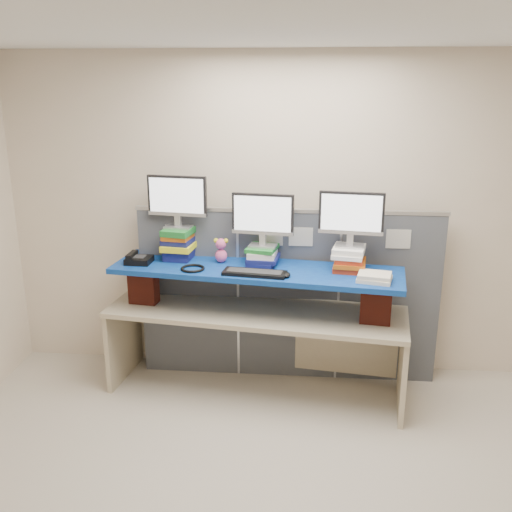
# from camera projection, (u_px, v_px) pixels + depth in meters

# --- Properties ---
(room) EXTENTS (5.00, 4.00, 2.80)m
(room) POSITION_uv_depth(u_px,v_px,m) (278.00, 303.00, 3.06)
(room) COLOR beige
(room) RESTS_ON ground
(cubicle_partition) EXTENTS (2.60, 0.06, 1.53)m
(cubicle_partition) POSITION_uv_depth(u_px,v_px,m) (288.00, 295.00, 4.94)
(cubicle_partition) COLOR #444951
(cubicle_partition) RESTS_ON ground
(desk) EXTENTS (2.52, 1.03, 0.74)m
(desk) POSITION_uv_depth(u_px,v_px,m) (256.00, 326.00, 4.73)
(desk) COLOR #B9AB8D
(desk) RESTS_ON ground
(brick_pier_left) EXTENTS (0.25, 0.16, 0.32)m
(brick_pier_left) POSITION_uv_depth(u_px,v_px,m) (144.00, 285.00, 4.79)
(brick_pier_left) COLOR maroon
(brick_pier_left) RESTS_ON desk
(brick_pier_right) EXTENTS (0.25, 0.16, 0.32)m
(brick_pier_right) POSITION_uv_depth(u_px,v_px,m) (376.00, 303.00, 4.39)
(brick_pier_right) COLOR maroon
(brick_pier_right) RESTS_ON desk
(blue_board) EXTENTS (2.39, 0.88, 0.04)m
(blue_board) POSITION_uv_depth(u_px,v_px,m) (256.00, 270.00, 4.58)
(blue_board) COLOR navy
(blue_board) RESTS_ON brick_pier_left
(book_stack_left) EXTENTS (0.28, 0.34, 0.26)m
(book_stack_left) POSITION_uv_depth(u_px,v_px,m) (180.00, 243.00, 4.79)
(book_stack_left) COLOR navy
(book_stack_left) RESTS_ON blue_board
(book_stack_center) EXTENTS (0.28, 0.33, 0.15)m
(book_stack_center) POSITION_uv_depth(u_px,v_px,m) (263.00, 255.00, 4.66)
(book_stack_center) COLOR navy
(book_stack_center) RESTS_ON blue_board
(book_stack_right) EXTENTS (0.30, 0.32, 0.19)m
(book_stack_right) POSITION_uv_depth(u_px,v_px,m) (349.00, 258.00, 4.51)
(book_stack_right) COLOR #AE2D13
(book_stack_right) RESTS_ON blue_board
(monitor_left) EXTENTS (0.50, 0.17, 0.44)m
(monitor_left) POSITION_uv_depth(u_px,v_px,m) (177.00, 199.00, 4.68)
(monitor_left) COLOR #ACABB1
(monitor_left) RESTS_ON book_stack_left
(monitor_center) EXTENTS (0.50, 0.17, 0.44)m
(monitor_center) POSITION_uv_depth(u_px,v_px,m) (263.00, 217.00, 4.57)
(monitor_center) COLOR #ACABB1
(monitor_center) RESTS_ON book_stack_center
(monitor_right) EXTENTS (0.50, 0.17, 0.44)m
(monitor_right) POSITION_uv_depth(u_px,v_px,m) (351.00, 216.00, 4.41)
(monitor_right) COLOR #ACABB1
(monitor_right) RESTS_ON book_stack_right
(keyboard) EXTENTS (0.51, 0.23, 0.03)m
(keyboard) POSITION_uv_depth(u_px,v_px,m) (255.00, 273.00, 4.41)
(keyboard) COLOR black
(keyboard) RESTS_ON blue_board
(mouse) EXTENTS (0.08, 0.12, 0.03)m
(mouse) POSITION_uv_depth(u_px,v_px,m) (287.00, 275.00, 4.36)
(mouse) COLOR black
(mouse) RESTS_ON blue_board
(desk_phone) EXTENTS (0.21, 0.19, 0.09)m
(desk_phone) POSITION_uv_depth(u_px,v_px,m) (138.00, 259.00, 4.69)
(desk_phone) COLOR black
(desk_phone) RESTS_ON blue_board
(headset) EXTENTS (0.24, 0.24, 0.02)m
(headset) POSITION_uv_depth(u_px,v_px,m) (193.00, 268.00, 4.53)
(headset) COLOR black
(headset) RESTS_ON blue_board
(plush_toy) EXTENTS (0.12, 0.09, 0.21)m
(plush_toy) POSITION_uv_depth(u_px,v_px,m) (221.00, 250.00, 4.69)
(plush_toy) COLOR #E35691
(plush_toy) RESTS_ON blue_board
(binder_stack) EXTENTS (0.29, 0.25, 0.06)m
(binder_stack) POSITION_uv_depth(u_px,v_px,m) (375.00, 277.00, 4.27)
(binder_stack) COLOR white
(binder_stack) RESTS_ON blue_board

